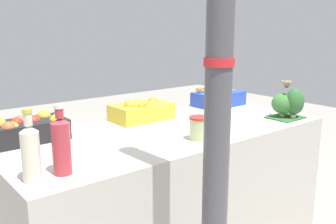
{
  "coord_description": "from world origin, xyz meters",
  "views": [
    {
      "loc": [
        -1.32,
        -1.63,
        1.38
      ],
      "look_at": [
        0.0,
        0.0,
        0.9
      ],
      "focal_mm": 40.0,
      "sensor_mm": 36.0,
      "label": 1
    }
  ],
  "objects_px": {
    "apple_crate": "(27,129)",
    "broccoli_pile": "(290,103)",
    "orange_crate": "(141,110)",
    "carrot_crate": "(218,98)",
    "pickle_jar": "(199,128)",
    "sparrow_bird": "(287,83)",
    "juice_bottle_cloudy": "(31,152)",
    "support_pole": "(218,94)",
    "juice_bottle_ruby": "(61,145)"
  },
  "relations": [
    {
      "from": "apple_crate",
      "to": "broccoli_pile",
      "type": "xyz_separation_m",
      "value": [
        1.48,
        -0.57,
        0.04
      ]
    },
    {
      "from": "orange_crate",
      "to": "carrot_crate",
      "type": "bearing_deg",
      "value": 0.58
    },
    {
      "from": "orange_crate",
      "to": "pickle_jar",
      "type": "xyz_separation_m",
      "value": [
        -0.01,
        -0.54,
        -0.0
      ]
    },
    {
      "from": "sparrow_bird",
      "to": "broccoli_pile",
      "type": "bearing_deg",
      "value": 65.7
    },
    {
      "from": "orange_crate",
      "to": "apple_crate",
      "type": "bearing_deg",
      "value": 179.4
    },
    {
      "from": "juice_bottle_cloudy",
      "to": "sparrow_bird",
      "type": "distance_m",
      "value": 1.64
    },
    {
      "from": "orange_crate",
      "to": "broccoli_pile",
      "type": "bearing_deg",
      "value": -35.9
    },
    {
      "from": "support_pole",
      "to": "broccoli_pile",
      "type": "height_order",
      "value": "support_pole"
    },
    {
      "from": "support_pole",
      "to": "juice_bottle_cloudy",
      "type": "bearing_deg",
      "value": 137.78
    },
    {
      "from": "carrot_crate",
      "to": "juice_bottle_cloudy",
      "type": "bearing_deg",
      "value": -161.21
    },
    {
      "from": "juice_bottle_ruby",
      "to": "sparrow_bird",
      "type": "xyz_separation_m",
      "value": [
        1.51,
        -0.01,
        0.1
      ]
    },
    {
      "from": "juice_bottle_ruby",
      "to": "pickle_jar",
      "type": "relative_size",
      "value": 2.29
    },
    {
      "from": "orange_crate",
      "to": "sparrow_bird",
      "type": "bearing_deg",
      "value": -35.35
    },
    {
      "from": "carrot_crate",
      "to": "sparrow_bird",
      "type": "height_order",
      "value": "sparrow_bird"
    },
    {
      "from": "orange_crate",
      "to": "carrot_crate",
      "type": "distance_m",
      "value": 0.71
    },
    {
      "from": "broccoli_pile",
      "to": "juice_bottle_cloudy",
      "type": "xyz_separation_m",
      "value": [
        -1.65,
        0.03,
        0.02
      ]
    },
    {
      "from": "orange_crate",
      "to": "pickle_jar",
      "type": "relative_size",
      "value": 3.01
    },
    {
      "from": "pickle_jar",
      "to": "apple_crate",
      "type": "bearing_deg",
      "value": 142.36
    },
    {
      "from": "support_pole",
      "to": "pickle_jar",
      "type": "xyz_separation_m",
      "value": [
        0.36,
        0.46,
        -0.28
      ]
    },
    {
      "from": "carrot_crate",
      "to": "juice_bottle_ruby",
      "type": "height_order",
      "value": "juice_bottle_ruby"
    },
    {
      "from": "carrot_crate",
      "to": "orange_crate",
      "type": "bearing_deg",
      "value": -179.42
    },
    {
      "from": "carrot_crate",
      "to": "broccoli_pile",
      "type": "xyz_separation_m",
      "value": [
        0.06,
        -0.57,
        0.04
      ]
    },
    {
      "from": "support_pole",
      "to": "juice_bottle_ruby",
      "type": "bearing_deg",
      "value": 130.1
    },
    {
      "from": "broccoli_pile",
      "to": "orange_crate",
      "type": "bearing_deg",
      "value": 144.1
    },
    {
      "from": "juice_bottle_ruby",
      "to": "broccoli_pile",
      "type": "bearing_deg",
      "value": -0.96
    },
    {
      "from": "juice_bottle_cloudy",
      "to": "sparrow_bird",
      "type": "bearing_deg",
      "value": -0.18
    },
    {
      "from": "support_pole",
      "to": "carrot_crate",
      "type": "distance_m",
      "value": 1.5
    },
    {
      "from": "orange_crate",
      "to": "carrot_crate",
      "type": "relative_size",
      "value": 1.0
    },
    {
      "from": "orange_crate",
      "to": "juice_bottle_cloudy",
      "type": "height_order",
      "value": "juice_bottle_cloudy"
    },
    {
      "from": "support_pole",
      "to": "orange_crate",
      "type": "bearing_deg",
      "value": 70.08
    },
    {
      "from": "support_pole",
      "to": "sparrow_bird",
      "type": "distance_m",
      "value": 1.22
    },
    {
      "from": "broccoli_pile",
      "to": "juice_bottle_ruby",
      "type": "xyz_separation_m",
      "value": [
        -1.53,
        0.03,
        0.02
      ]
    },
    {
      "from": "broccoli_pile",
      "to": "pickle_jar",
      "type": "height_order",
      "value": "broccoli_pile"
    },
    {
      "from": "juice_bottle_ruby",
      "to": "sparrow_bird",
      "type": "height_order",
      "value": "juice_bottle_ruby"
    },
    {
      "from": "apple_crate",
      "to": "broccoli_pile",
      "type": "distance_m",
      "value": 1.59
    },
    {
      "from": "carrot_crate",
      "to": "juice_bottle_cloudy",
      "type": "distance_m",
      "value": 1.68
    },
    {
      "from": "support_pole",
      "to": "pickle_jar",
      "type": "height_order",
      "value": "support_pole"
    },
    {
      "from": "orange_crate",
      "to": "juice_bottle_cloudy",
      "type": "relative_size",
      "value": 1.31
    },
    {
      "from": "carrot_crate",
      "to": "juice_bottle_cloudy",
      "type": "height_order",
      "value": "juice_bottle_cloudy"
    },
    {
      "from": "apple_crate",
      "to": "pickle_jar",
      "type": "distance_m",
      "value": 0.89
    },
    {
      "from": "carrot_crate",
      "to": "sparrow_bird",
      "type": "xyz_separation_m",
      "value": [
        0.05,
        -0.55,
        0.17
      ]
    },
    {
      "from": "support_pole",
      "to": "broccoli_pile",
      "type": "bearing_deg",
      "value": 21.26
    },
    {
      "from": "apple_crate",
      "to": "juice_bottle_ruby",
      "type": "height_order",
      "value": "juice_bottle_ruby"
    },
    {
      "from": "sparrow_bird",
      "to": "pickle_jar",
      "type": "bearing_deg",
      "value": -56.61
    },
    {
      "from": "orange_crate",
      "to": "juice_bottle_ruby",
      "type": "distance_m",
      "value": 0.93
    },
    {
      "from": "juice_bottle_ruby",
      "to": "carrot_crate",
      "type": "bearing_deg",
      "value": 20.23
    },
    {
      "from": "support_pole",
      "to": "juice_bottle_cloudy",
      "type": "height_order",
      "value": "support_pole"
    },
    {
      "from": "orange_crate",
      "to": "pickle_jar",
      "type": "height_order",
      "value": "orange_crate"
    },
    {
      "from": "pickle_jar",
      "to": "carrot_crate",
      "type": "bearing_deg",
      "value": 37.18
    },
    {
      "from": "juice_bottle_cloudy",
      "to": "sparrow_bird",
      "type": "xyz_separation_m",
      "value": [
        1.63,
        -0.01,
        0.11
      ]
    }
  ]
}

